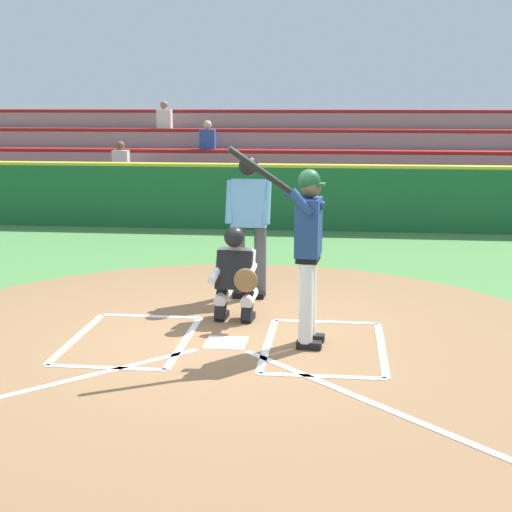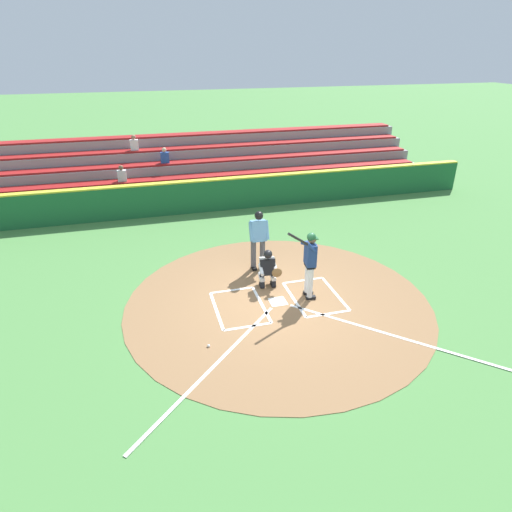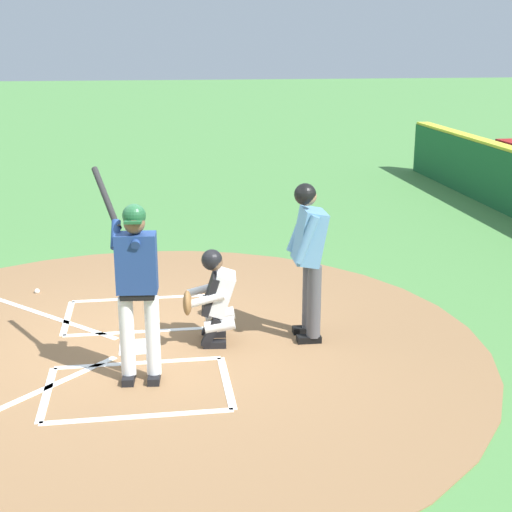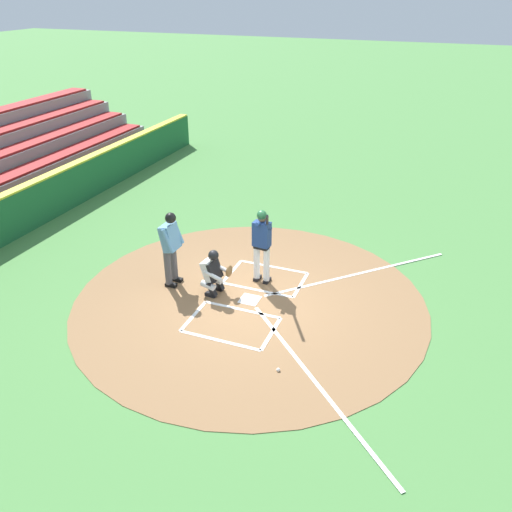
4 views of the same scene
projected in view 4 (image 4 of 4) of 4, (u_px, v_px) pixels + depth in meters
ground_plane at (250, 300)px, 11.94m from camera, size 120.00×120.00×0.00m
dirt_circle at (250, 300)px, 11.94m from camera, size 8.00×8.00×0.01m
home_plate_and_chalk at (286, 307)px, 11.65m from camera, size 7.93×4.91×0.01m
batter at (262, 241)px, 12.14m from camera, size 0.98×0.65×2.13m
catcher at (214, 271)px, 11.93m from camera, size 0.59×0.65×1.13m
plate_umpire at (171, 244)px, 12.08m from camera, size 0.58×0.41×1.86m
baseball at (278, 370)px, 9.74m from camera, size 0.07×0.07×0.07m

